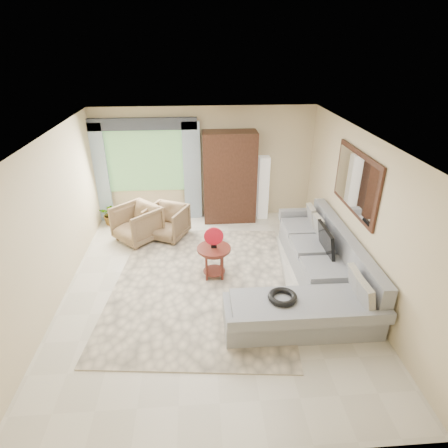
{
  "coord_description": "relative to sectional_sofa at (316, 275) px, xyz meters",
  "views": [
    {
      "loc": [
        -0.17,
        -5.38,
        3.92
      ],
      "look_at": [
        0.25,
        0.35,
        1.05
      ],
      "focal_mm": 30.0,
      "sensor_mm": 36.0,
      "label": 1
    }
  ],
  "objects": [
    {
      "name": "tv_screen",
      "position": [
        0.27,
        0.42,
        0.44
      ],
      "size": [
        0.14,
        0.74,
        0.48
      ],
      "primitive_type": "cube",
      "rotation": [
        0.0,
        -0.17,
        0.0
      ],
      "color": "black",
      "rests_on": "sectional_sofa"
    },
    {
      "name": "floor_lamp",
      "position": [
        -0.43,
        2.96,
        0.47
      ],
      "size": [
        0.24,
        0.24,
        1.5
      ],
      "primitive_type": "cube",
      "color": "silver",
      "rests_on": "ground"
    },
    {
      "name": "area_rug",
      "position": [
        -1.96,
        0.3,
        -0.27
      ],
      "size": [
        3.39,
        4.28,
        0.02
      ],
      "primitive_type": "cube",
      "rotation": [
        0.0,
        0.0,
        -0.1
      ],
      "color": "beige",
      "rests_on": "ground"
    },
    {
      "name": "armchair_left",
      "position": [
        -3.28,
        2.01,
        0.1
      ],
      "size": [
        1.18,
        1.18,
        0.77
      ],
      "primitive_type": "imported",
      "rotation": [
        0.0,
        0.0,
        -0.8
      ],
      "color": "olive",
      "rests_on": "ground"
    },
    {
      "name": "red_disc",
      "position": [
        -1.71,
        0.5,
        0.55
      ],
      "size": [
        0.34,
        0.04,
        0.34
      ],
      "primitive_type": "cylinder",
      "rotation": [
        1.57,
        0.0,
        -0.04
      ],
      "color": "red",
      "rests_on": "coffee_table"
    },
    {
      "name": "curtain_right",
      "position": [
        -2.08,
        3.06,
        0.87
      ],
      "size": [
        0.4,
        0.08,
        2.3
      ],
      "primitive_type": "cube",
      "color": "#9EB7CC",
      "rests_on": "ground"
    },
    {
      "name": "armoire",
      "position": [
        -1.23,
        2.9,
        0.77
      ],
      "size": [
        1.2,
        0.55,
        2.1
      ],
      "primitive_type": "cube",
      "color": "black",
      "rests_on": "ground"
    },
    {
      "name": "garden_hose",
      "position": [
        -0.78,
        -0.89,
        0.26
      ],
      "size": [
        0.43,
        0.43,
        0.09
      ],
      "primitive_type": "torus",
      "color": "black",
      "rests_on": "sectional_sofa"
    },
    {
      "name": "curtain_left",
      "position": [
        -4.18,
        3.06,
        0.87
      ],
      "size": [
        0.4,
        0.08,
        2.3
      ],
      "primitive_type": "cube",
      "color": "#9EB7CC",
      "rests_on": "ground"
    },
    {
      "name": "wall_mirror",
      "position": [
        0.68,
        0.53,
        1.47
      ],
      "size": [
        0.05,
        1.7,
        1.05
      ],
      "color": "black",
      "rests_on": "wall_right"
    },
    {
      "name": "potted_plant",
      "position": [
        -4.0,
        2.83,
        -0.02
      ],
      "size": [
        0.48,
        0.42,
        0.52
      ],
      "primitive_type": "imported",
      "rotation": [
        0.0,
        0.0,
        -0.03
      ],
      "color": "#999999",
      "rests_on": "ground"
    },
    {
      "name": "valance",
      "position": [
        -3.13,
        3.08,
        1.97
      ],
      "size": [
        2.4,
        0.12,
        0.26
      ],
      "primitive_type": "cube",
      "color": "#1E232D",
      "rests_on": "wall_back"
    },
    {
      "name": "coffee_table",
      "position": [
        -1.71,
        0.5,
        0.03
      ],
      "size": [
        0.6,
        0.6,
        0.6
      ],
      "rotation": [
        0.0,
        0.0,
        0.19
      ],
      "color": "#4D1C14",
      "rests_on": "ground"
    },
    {
      "name": "window",
      "position": [
        -3.13,
        3.15,
        1.12
      ],
      "size": [
        1.8,
        0.04,
        1.4
      ],
      "primitive_type": "cube",
      "color": "#669E59",
      "rests_on": "wall_back"
    },
    {
      "name": "sectional_sofa",
      "position": [
        0.0,
        0.0,
        0.0
      ],
      "size": [
        2.3,
        3.46,
        0.9
      ],
      "color": "gray",
      "rests_on": "ground"
    },
    {
      "name": "armchair_right",
      "position": [
        -2.66,
        2.08,
        0.08
      ],
      "size": [
        1.04,
        1.05,
        0.72
      ],
      "primitive_type": "imported",
      "rotation": [
        0.0,
        0.0,
        -0.45
      ],
      "color": "brown",
      "rests_on": "ground"
    },
    {
      "name": "ground",
      "position": [
        -1.78,
        0.18,
        -0.28
      ],
      "size": [
        6.0,
        6.0,
        0.0
      ],
      "primitive_type": "plane",
      "color": "silver",
      "rests_on": "ground"
    }
  ]
}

